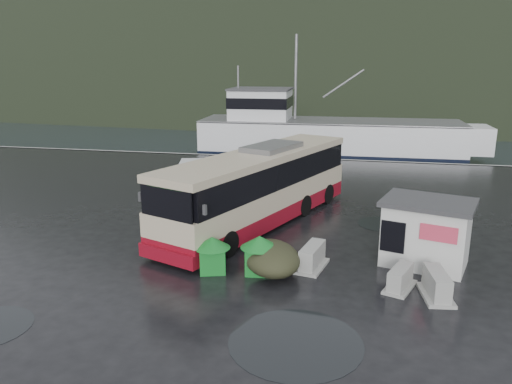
% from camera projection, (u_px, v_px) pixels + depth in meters
% --- Properties ---
extents(ground, '(160.00, 160.00, 0.00)m').
position_uv_depth(ground, '(237.00, 252.00, 19.95)').
color(ground, black).
rests_on(ground, ground).
extents(harbor_water, '(300.00, 180.00, 0.02)m').
position_uv_depth(harbor_water, '(342.00, 91.00, 124.09)').
color(harbor_water, black).
rests_on(harbor_water, ground).
extents(quay_edge, '(160.00, 0.60, 1.50)m').
position_uv_depth(quay_edge, '(298.00, 158.00, 38.88)').
color(quay_edge, '#999993').
rests_on(quay_edge, ground).
extents(headland, '(780.00, 540.00, 570.00)m').
position_uv_depth(headland, '(372.00, 75.00, 254.70)').
color(headland, black).
rests_on(headland, ground).
extents(coach_bus, '(7.64, 13.02, 3.61)m').
position_uv_depth(coach_bus, '(260.00, 223.00, 23.49)').
color(coach_bus, '#BFAF91').
rests_on(coach_bus, ground).
extents(white_van, '(3.60, 6.60, 2.62)m').
position_uv_depth(white_van, '(199.00, 224.00, 23.27)').
color(white_van, silver).
rests_on(white_van, ground).
extents(waste_bin_left, '(1.18, 1.18, 1.31)m').
position_uv_depth(waste_bin_left, '(213.00, 271.00, 18.10)').
color(waste_bin_left, '#147525').
rests_on(waste_bin_left, ground).
extents(waste_bin_right, '(1.10, 1.10, 1.39)m').
position_uv_depth(waste_bin_right, '(260.00, 272.00, 17.99)').
color(waste_bin_right, '#147525').
rests_on(waste_bin_right, ground).
extents(dome_tent, '(2.86, 3.31, 1.09)m').
position_uv_depth(dome_tent, '(272.00, 272.00, 18.01)').
color(dome_tent, '#2E301C').
rests_on(dome_tent, ground).
extents(ticket_kiosk, '(3.75, 3.24, 2.49)m').
position_uv_depth(ticket_kiosk, '(423.00, 264.00, 18.75)').
color(ticket_kiosk, silver).
rests_on(ticket_kiosk, ground).
extents(jersey_barrier_a, '(1.22, 1.88, 0.87)m').
position_uv_depth(jersey_barrier_a, '(312.00, 268.00, 18.41)').
color(jersey_barrier_a, '#999993').
rests_on(jersey_barrier_a, ground).
extents(jersey_barrier_b, '(1.26, 1.70, 0.76)m').
position_uv_depth(jersey_barrier_b, '(399.00, 288.00, 16.72)').
color(jersey_barrier_b, '#999993').
rests_on(jersey_barrier_b, ground).
extents(jersey_barrier_c, '(1.08, 1.82, 0.86)m').
position_uv_depth(jersey_barrier_c, '(435.00, 297.00, 16.15)').
color(jersey_barrier_c, '#999993').
rests_on(jersey_barrier_c, ground).
extents(fishing_trawler, '(27.97, 6.61, 11.14)m').
position_uv_depth(fishing_trawler, '(329.00, 143.00, 46.18)').
color(fishing_trawler, silver).
rests_on(fishing_trawler, ground).
extents(puddles, '(13.90, 14.25, 0.01)m').
position_uv_depth(puddles, '(252.00, 302.00, 15.76)').
color(puddles, black).
rests_on(puddles, ground).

